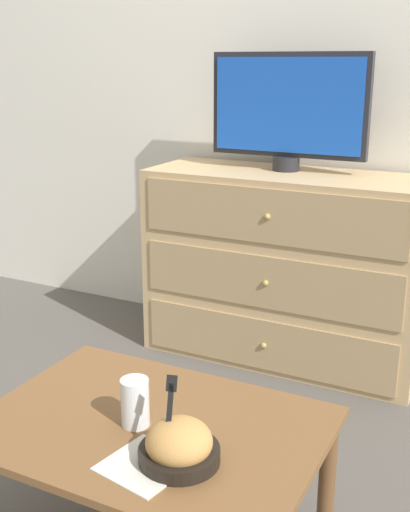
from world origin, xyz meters
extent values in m
plane|color=#56514C|center=(0.00, 0.00, 0.00)|extent=(12.00, 12.00, 0.00)
cube|color=white|center=(0.00, 0.03, 1.30)|extent=(12.00, 0.05, 2.60)
cube|color=tan|center=(-0.04, -0.24, 0.40)|extent=(1.14, 0.42, 0.80)
cube|color=tan|center=(-0.04, -0.46, 0.13)|extent=(1.05, 0.01, 0.21)
sphere|color=tan|center=(-0.04, -0.46, 0.13)|extent=(0.02, 0.02, 0.02)
cube|color=tan|center=(-0.04, -0.46, 0.40)|extent=(1.05, 0.01, 0.21)
sphere|color=tan|center=(-0.04, -0.46, 0.40)|extent=(0.02, 0.02, 0.02)
cube|color=tan|center=(-0.04, -0.46, 0.66)|extent=(1.05, 0.01, 0.21)
sphere|color=tan|center=(-0.04, -0.46, 0.66)|extent=(0.02, 0.02, 0.02)
cylinder|color=#232328|center=(-0.07, -0.19, 0.82)|extent=(0.11, 0.11, 0.06)
cube|color=#232328|center=(-0.07, -0.18, 1.06)|extent=(0.65, 0.04, 0.41)
cube|color=blue|center=(-0.07, -0.20, 1.06)|extent=(0.61, 0.01, 0.37)
cube|color=brown|center=(0.08, -1.51, 0.37)|extent=(0.83, 0.59, 0.02)
cylinder|color=brown|center=(-0.30, -1.25, 0.18)|extent=(0.04, 0.04, 0.36)
cylinder|color=brown|center=(0.45, -1.25, 0.18)|extent=(0.04, 0.04, 0.36)
cylinder|color=black|center=(0.21, -1.61, 0.40)|extent=(0.18, 0.18, 0.03)
ellipsoid|color=tan|center=(0.21, -1.61, 0.43)|extent=(0.15, 0.15, 0.10)
cube|color=black|center=(0.19, -1.61, 0.48)|extent=(0.03, 0.06, 0.15)
cube|color=black|center=(0.18, -1.58, 0.56)|extent=(0.03, 0.02, 0.03)
cylinder|color=#9E6638|center=(0.05, -1.52, 0.42)|extent=(0.06, 0.06, 0.07)
cylinder|color=white|center=(0.05, -1.52, 0.44)|extent=(0.07, 0.07, 0.12)
cube|color=silver|center=(0.16, -1.65, 0.38)|extent=(0.20, 0.20, 0.00)
camera|label=1|loc=(0.81, -2.67, 1.23)|focal=45.00mm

